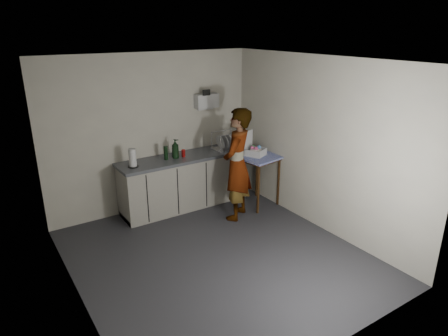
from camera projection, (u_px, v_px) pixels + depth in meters
ground at (218, 256)px, 5.46m from camera, size 4.00×4.00×0.00m
wall_back at (153, 133)px, 6.59m from camera, size 3.60×0.02×2.60m
wall_right at (318, 145)px, 5.95m from camera, size 0.02×4.00×2.60m
wall_left at (70, 199)px, 4.10m from camera, size 0.02×4.00×2.60m
ceiling at (216, 61)px, 4.59m from camera, size 3.60×4.00×0.01m
kitchen_counter at (184, 183)px, 6.86m from camera, size 2.24×0.62×0.91m
wall_shelf at (206, 101)px, 6.90m from camera, size 0.42×0.18×0.37m
side_table at (258, 162)px, 6.81m from camera, size 0.80×0.80×0.90m
standing_man at (237, 165)px, 6.30m from camera, size 0.79×0.74×1.81m
soap_bottle at (175, 149)px, 6.55m from camera, size 0.17×0.17×0.32m
soda_can at (183, 153)px, 6.66m from camera, size 0.06×0.06×0.12m
dark_bottle at (166, 153)px, 6.50m from camera, size 0.07×0.07×0.23m
paper_towel at (133, 158)px, 6.14m from camera, size 0.16×0.16×0.29m
dish_rack at (225, 145)px, 7.05m from camera, size 0.45×0.34×0.32m
bakery_box at (255, 150)px, 6.75m from camera, size 0.38×0.39×0.40m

